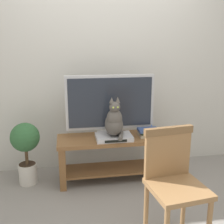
# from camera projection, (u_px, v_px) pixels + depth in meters

# --- Properties ---
(ground_plane) EXTENTS (12.00, 12.00, 0.00)m
(ground_plane) POSITION_uv_depth(u_px,v_px,m) (120.00, 205.00, 2.78)
(ground_plane) COLOR gray
(back_wall) EXTENTS (7.00, 0.12, 2.80)m
(back_wall) POSITION_uv_depth(u_px,v_px,m) (104.00, 56.00, 3.42)
(back_wall) COLOR beige
(back_wall) RESTS_ON ground
(tv_stand) EXTENTS (1.22, 0.43, 0.52)m
(tv_stand) POSITION_uv_depth(u_px,v_px,m) (111.00, 151.00, 3.22)
(tv_stand) COLOR brown
(tv_stand) RESTS_ON ground
(tv) EXTENTS (1.00, 0.20, 0.70)m
(tv) POSITION_uv_depth(u_px,v_px,m) (110.00, 104.00, 3.15)
(tv) COLOR #B7B7BC
(tv) RESTS_ON tv_stand
(media_box) EXTENTS (0.40, 0.26, 0.05)m
(media_box) POSITION_uv_depth(u_px,v_px,m) (114.00, 137.00, 3.10)
(media_box) COLOR #BCBCC1
(media_box) RESTS_ON tv_stand
(cat) EXTENTS (0.21, 0.35, 0.44)m
(cat) POSITION_uv_depth(u_px,v_px,m) (114.00, 121.00, 3.04)
(cat) COLOR #514C47
(cat) RESTS_ON media_box
(wooden_chair) EXTENTS (0.46, 0.46, 0.93)m
(wooden_chair) POSITION_uv_depth(u_px,v_px,m) (173.00, 177.00, 2.19)
(wooden_chair) COLOR olive
(wooden_chair) RESTS_ON ground
(book_stack) EXTENTS (0.23, 0.17, 0.09)m
(book_stack) POSITION_uv_depth(u_px,v_px,m) (148.00, 132.00, 3.19)
(book_stack) COLOR beige
(book_stack) RESTS_ON tv_stand
(potted_plant) EXTENTS (0.32, 0.32, 0.72)m
(potted_plant) POSITION_uv_depth(u_px,v_px,m) (26.00, 146.00, 3.10)
(potted_plant) COLOR beige
(potted_plant) RESTS_ON ground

